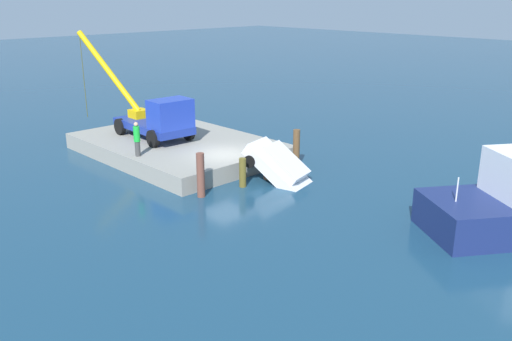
{
  "coord_description": "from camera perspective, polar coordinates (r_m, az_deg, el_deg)",
  "views": [
    {
      "loc": [
        21.49,
        -18.36,
        9.24
      ],
      "look_at": [
        2.39,
        0.05,
        0.56
      ],
      "focal_mm": 38.0,
      "sensor_mm": 36.0,
      "label": 1
    }
  ],
  "objects": [
    {
      "name": "dock_worker",
      "position": [
        29.54,
        -12.42,
        3.28
      ],
      "size": [
        0.34,
        0.34,
        1.87
      ],
      "color": "#3D3D3D",
      "rests_on": "dock"
    },
    {
      "name": "piling_near",
      "position": [
        25.7,
        -5.85,
        -0.49
      ],
      "size": [
        0.38,
        0.38,
        2.16
      ],
      "primitive_type": "cylinder",
      "color": "brown",
      "rests_on": "ground"
    },
    {
      "name": "ground",
      "position": [
        29.74,
        -3.28,
        -0.02
      ],
      "size": [
        200.0,
        200.0,
        0.0
      ],
      "primitive_type": "plane",
      "color": "navy"
    },
    {
      "name": "piling_mid",
      "position": [
        27.0,
        -1.42,
        -0.23
      ],
      "size": [
        0.35,
        0.35,
        1.49
      ],
      "primitive_type": "cylinder",
      "color": "brown",
      "rests_on": "ground"
    },
    {
      "name": "salvaged_car",
      "position": [
        27.7,
        2.86,
        0.03
      ],
      "size": [
        4.17,
        2.79,
        3.08
      ],
      "color": "silver",
      "rests_on": "ground"
    },
    {
      "name": "piling_far",
      "position": [
        28.1,
        1.2,
        0.64
      ],
      "size": [
        0.39,
        0.39,
        1.61
      ],
      "primitive_type": "cylinder",
      "color": "brown",
      "rests_on": "ground"
    },
    {
      "name": "dock",
      "position": [
        32.92,
        -8.3,
        2.47
      ],
      "size": [
        12.08,
        8.26,
        0.93
      ],
      "primitive_type": "cube",
      "color": "gray",
      "rests_on": "ground"
    },
    {
      "name": "crane_truck",
      "position": [
        32.8,
        -10.41,
        5.54
      ],
      "size": [
        9.49,
        2.94,
        6.07
      ],
      "color": "navy",
      "rests_on": "dock"
    },
    {
      "name": "piling_end",
      "position": [
        30.07,
        4.27,
        2.31
      ],
      "size": [
        0.38,
        0.38,
        2.15
      ],
      "primitive_type": "cylinder",
      "color": "brown",
      "rests_on": "ground"
    }
  ]
}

